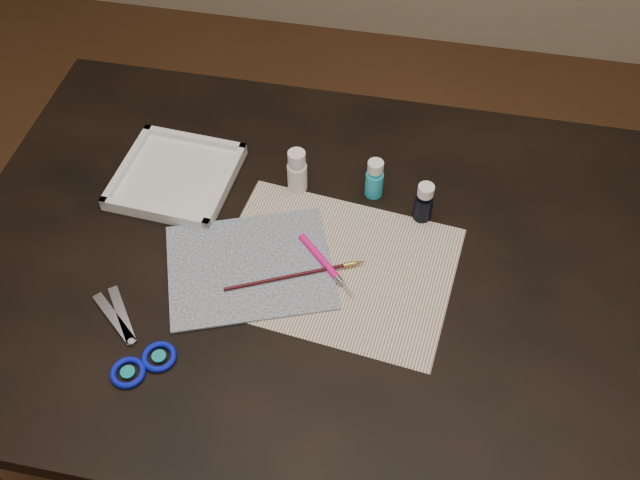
% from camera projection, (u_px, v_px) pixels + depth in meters
% --- Properties ---
extents(ground, '(3.50, 3.50, 0.02)m').
position_uv_depth(ground, '(320.00, 436.00, 1.85)').
color(ground, '#422614').
rests_on(ground, ground).
extents(table, '(1.30, 0.90, 0.75)m').
position_uv_depth(table, '(320.00, 363.00, 1.55)').
color(table, black).
rests_on(table, ground).
extents(paper, '(0.44, 0.35, 0.00)m').
position_uv_depth(paper, '(335.00, 268.00, 1.24)').
color(paper, white).
rests_on(paper, table).
extents(canvas, '(0.34, 0.31, 0.00)m').
position_uv_depth(canvas, '(250.00, 267.00, 1.24)').
color(canvas, '#0E1D31').
rests_on(canvas, paper).
extents(paint_bottle_white, '(0.04, 0.04, 0.09)m').
position_uv_depth(paint_bottle_white, '(297.00, 171.00, 1.32)').
color(paint_bottle_white, silver).
rests_on(paint_bottle_white, table).
extents(paint_bottle_cyan, '(0.04, 0.04, 0.08)m').
position_uv_depth(paint_bottle_cyan, '(375.00, 178.00, 1.32)').
color(paint_bottle_cyan, '#23ADD0').
rests_on(paint_bottle_cyan, table).
extents(paint_bottle_navy, '(0.04, 0.04, 0.08)m').
position_uv_depth(paint_bottle_navy, '(424.00, 202.00, 1.28)').
color(paint_bottle_navy, black).
rests_on(paint_bottle_navy, table).
extents(paintbrush, '(0.23, 0.11, 0.01)m').
position_uv_depth(paintbrush, '(296.00, 275.00, 1.22)').
color(paintbrush, black).
rests_on(paintbrush, canvas).
extents(craft_knife, '(0.13, 0.12, 0.01)m').
position_uv_depth(craft_knife, '(327.00, 266.00, 1.23)').
color(craft_knife, '#F11085').
rests_on(craft_knife, paper).
extents(scissors, '(0.24, 0.22, 0.01)m').
position_uv_depth(scissors, '(122.00, 336.00, 1.15)').
color(scissors, silver).
rests_on(scissors, table).
extents(palette_tray, '(0.23, 0.23, 0.03)m').
position_uv_depth(palette_tray, '(176.00, 176.00, 1.36)').
color(palette_tray, white).
rests_on(palette_tray, table).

